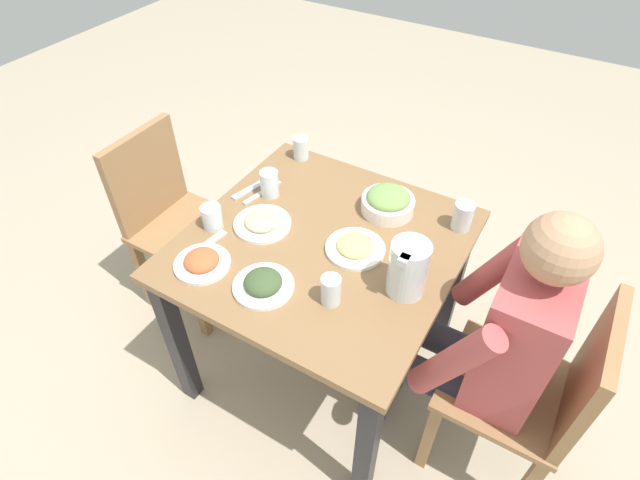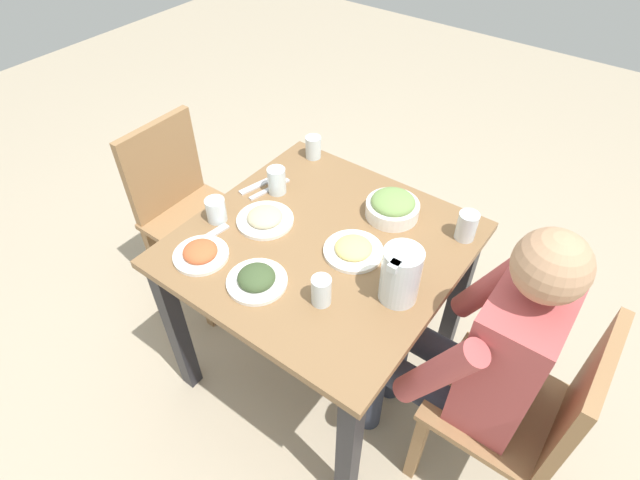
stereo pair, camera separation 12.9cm
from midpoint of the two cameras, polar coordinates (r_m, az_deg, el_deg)
name	(u,v)px [view 2 (the right image)]	position (r m, az deg, el deg)	size (l,w,h in m)	color
ground_plane	(321,363)	(2.30, 1.80, -13.87)	(8.00, 8.00, 0.00)	tan
dining_table	(322,267)	(1.81, 2.24, -3.13)	(0.91, 0.91, 0.75)	olive
chair_near	(528,411)	(1.78, 24.70, -17.41)	(0.40, 0.40, 0.87)	#997047
chair_far	(184,205)	(2.33, -13.69, 3.87)	(0.40, 0.40, 0.87)	#997047
diner_near	(476,351)	(1.66, 19.60, -11.91)	(0.48, 0.53, 1.17)	#B24C4C
water_pitcher	(401,275)	(1.51, 11.63, -3.98)	(0.16, 0.12, 0.19)	silver
salad_bowl	(393,206)	(1.82, 10.31, 3.74)	(0.19, 0.19, 0.09)	white
plate_dolmas	(257,279)	(1.58, -4.92, -4.54)	(0.19, 0.19, 0.06)	white
plate_beans	(265,218)	(1.79, -4.25, 2.42)	(0.20, 0.20, 0.04)	white
plate_fries	(353,249)	(1.68, 6.05, -1.14)	(0.20, 0.20, 0.04)	white
plate_rice_curry	(201,253)	(1.68, -11.35, -1.55)	(0.18, 0.18, 0.05)	white
water_glass_far_left	(277,181)	(1.90, -3.02, 6.71)	(0.07, 0.07, 0.10)	silver
water_glass_by_pitcher	(467,226)	(1.79, 18.40, 1.45)	(0.07, 0.07, 0.10)	silver
water_glass_center	(216,210)	(1.80, -9.78, 3.32)	(0.07, 0.07, 0.09)	silver
water_glass_near_right	(313,147)	(2.09, 1.02, 10.49)	(0.06, 0.06, 0.09)	silver
water_glass_far_right	(321,291)	(1.50, 2.62, -5.90)	(0.06, 0.06, 0.10)	silver
fork_near	(259,185)	(1.96, -5.12, 6.24)	(0.17, 0.03, 0.01)	silver
knife_near	(270,189)	(1.94, -3.86, 5.75)	(0.18, 0.02, 0.01)	silver
fork_far	(208,237)	(1.76, -10.65, 0.28)	(0.17, 0.03, 0.01)	silver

